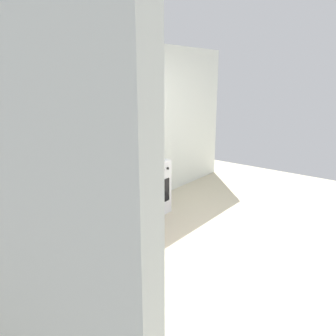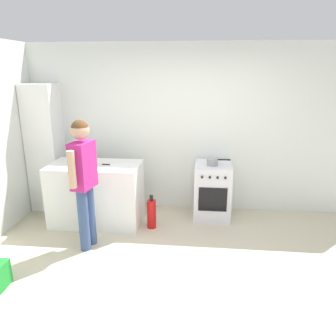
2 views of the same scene
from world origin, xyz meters
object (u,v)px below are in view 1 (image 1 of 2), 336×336
pot (148,158)px  person (115,196)px  knife_utility (29,193)px  knife_paring (48,193)px  knife_carving (69,190)px  knife_bread (32,195)px  fire_extinguisher (128,227)px  oven_left (146,187)px

pot → person: size_ratio=0.21×
knife_utility → pot: bearing=1.7°
knife_paring → knife_carving: size_ratio=0.63×
pot → knife_carving: size_ratio=1.04×
knife_paring → knife_bread: bearing=144.9°
knife_paring → person: person is taller
pot → knife_bread: 1.94m
knife_paring → person: 0.82m
knife_bread → person: size_ratio=0.21×
person → fire_extinguisher: (0.73, 0.60, -0.77)m
oven_left → person: bearing=-146.1°
knife_bread → oven_left: bearing=6.0°
person → knife_paring: bearing=105.7°
person → knife_carving: bearing=91.9°
pot → knife_carving: pot is taller
oven_left → knife_utility: size_ratio=3.51×
knife_bread → fire_extinguisher: size_ratio=0.70×
pot → knife_bread: size_ratio=0.98×
knife_utility → knife_bread: same height
oven_left → fire_extinguisher: (-0.87, -0.48, -0.21)m
knife_carving → person: person is taller
knife_bread → person: 0.94m
oven_left → knife_bread: size_ratio=2.43×
knife_utility → fire_extinguisher: 1.33m
knife_carving → person: (0.02, -0.70, 0.08)m
knife_paring → knife_bread: size_ratio=0.60×
oven_left → pot: bearing=-102.8°
knife_utility → knife_paring: 0.21m
knife_utility → knife_bread: bearing=-95.7°
oven_left → person: 2.01m
knife_carving → knife_bread: same height
knife_carving → fire_extinguisher: 1.03m
person → knife_utility: bearing=109.8°
knife_carving → knife_bread: bearing=152.6°
oven_left → pot: size_ratio=2.47×
knife_utility → knife_carving: bearing=-37.7°
knife_paring → oven_left: bearing=9.3°
pot → fire_extinguisher: bearing=-154.5°
oven_left → knife_carving: knife_carving is taller
knife_bread → fire_extinguisher: 1.31m
person → fire_extinguisher: size_ratio=3.29×
oven_left → pot: (-0.02, -0.07, 0.48)m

